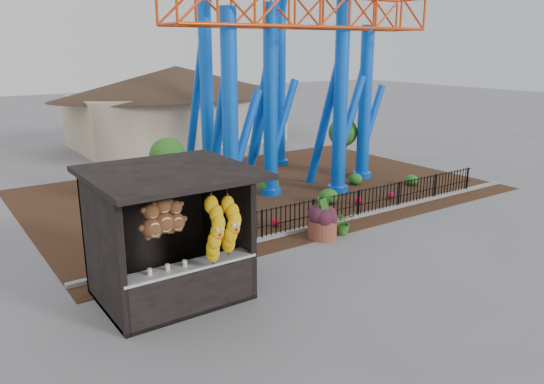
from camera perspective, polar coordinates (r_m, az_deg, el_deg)
ground at (r=13.57m, az=3.20°, el=-9.66°), size 120.00×120.00×0.00m
mulch_bed at (r=21.90m, az=-1.33°, el=0.25°), size 18.00×12.00×0.02m
curb at (r=18.09m, az=7.42°, el=-3.02°), size 18.00×0.18×0.12m
prize_booth at (r=12.27m, az=-10.56°, el=-4.97°), size 3.50×3.40×3.12m
picket_fence at (r=18.55m, az=9.54°, el=-1.21°), size 12.20×0.06×1.00m
roller_coaster at (r=21.96m, az=0.76°, el=17.26°), size 11.00×6.37×10.82m
terracotta_planter at (r=16.47m, az=5.44°, el=-3.96°), size 1.01×1.01×0.60m
planter_foliage at (r=16.27m, az=5.49°, el=-1.91°), size 0.70×0.70×0.64m
potted_plant at (r=16.85m, az=7.69°, el=-3.24°), size 0.85×0.79×0.78m
landscaping at (r=20.58m, az=4.07°, el=0.04°), size 9.12×4.12×0.67m
pavilion at (r=32.74m, az=-10.17°, el=10.52°), size 15.00×15.00×4.80m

